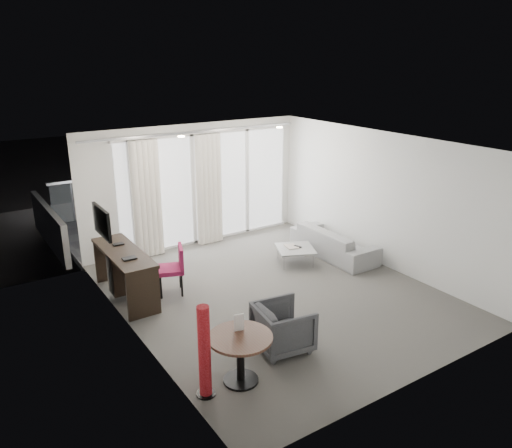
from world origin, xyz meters
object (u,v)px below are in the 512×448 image
desk_chair (170,270)px  tub_armchair (283,327)px  red_lamp (204,352)px  coffee_table (295,255)px  rattan_chair_b (234,199)px  round_table (241,359)px  rattan_chair_a (194,198)px  sofa (334,242)px  desk (125,274)px

desk_chair → tub_armchair: desk_chair is taller
red_lamp → tub_armchair: (1.38, 0.31, -0.27)m
coffee_table → rattan_chair_b: (0.68, 3.51, 0.22)m
round_table → red_lamp: size_ratio=0.67×
coffee_table → rattan_chair_a: size_ratio=0.82×
sofa → rattan_chair_a: 4.23m
rattan_chair_a → rattan_chair_b: 1.02m
desk_chair → coffee_table: size_ratio=1.22×
desk_chair → rattan_chair_b: desk_chair is taller
round_table → red_lamp: 0.57m
desk → rattan_chair_b: desk is taller
desk → red_lamp: 3.06m
round_table → rattan_chair_b: (3.57, 6.16, 0.06)m
desk → round_table: 3.09m
round_table → rattan_chair_b: size_ratio=1.06×
round_table → rattan_chair_b: rattan_chair_b is taller
rattan_chair_a → rattan_chair_b: bearing=-8.3°
red_lamp → rattan_chair_a: 7.33m
desk_chair → tub_armchair: size_ratio=1.17×
desk → sofa: desk is taller
red_lamp → sofa: red_lamp is taller
desk_chair → red_lamp: bearing=-85.5°
rattan_chair_b → round_table: bearing=-110.2°
rattan_chair_a → sofa: bearing=-55.7°
rattan_chair_b → rattan_chair_a: bearing=163.1°
desk → rattan_chair_b: size_ratio=2.34×
red_lamp → rattan_chair_b: bearing=56.5°
rattan_chair_b → desk_chair: bearing=-124.3°
desk_chair → sofa: 3.54m
red_lamp → coffee_table: red_lamp is taller
tub_armchair → coffee_table: tub_armchair is taller
round_table → sofa: (3.81, 2.55, -0.04)m
sofa → desk_chair: bearing=86.3°
desk → tub_armchair: bearing=-64.7°
tub_armchair → sofa: bearing=-44.4°
round_table → coffee_table: (2.89, 2.65, -0.17)m
tub_armchair → rattan_chair_b: bearing=-16.5°
sofa → rattan_chair_a: rattan_chair_a is taller
desk → desk_chair: 0.75m
rattan_chair_b → desk: bearing=-132.2°
red_lamp → tub_armchair: bearing=12.5°
desk → rattan_chair_a: size_ratio=2.08×
desk_chair → rattan_chair_a: (2.38, 3.84, -0.00)m
coffee_table → sofa: 0.93m
red_lamp → sofa: 5.01m
desk_chair → rattan_chair_a: size_ratio=1.01×
coffee_table → sofa: bearing=-6.2°
desk → tub_armchair: (1.30, -2.75, -0.08)m
tub_armchair → sofa: (2.92, 2.24, -0.05)m
red_lamp → coffee_table: bearing=38.0°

